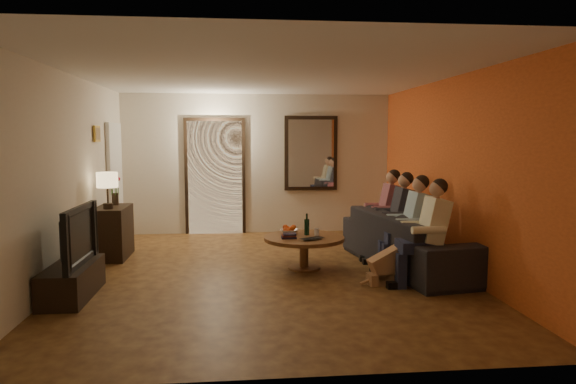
{
  "coord_description": "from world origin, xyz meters",
  "views": [
    {
      "loc": [
        -0.39,
        -6.64,
        1.78
      ],
      "look_at": [
        0.3,
        0.3,
        1.05
      ],
      "focal_mm": 32.0,
      "sensor_mm": 36.0,
      "label": 1
    }
  ],
  "objects": [
    {
      "name": "art_canvas",
      "position": [
        -2.46,
        1.3,
        1.85
      ],
      "size": [
        0.01,
        0.22,
        0.18
      ],
      "primitive_type": "cube",
      "color": "brown",
      "rests_on": "left_wall"
    },
    {
      "name": "dresser",
      "position": [
        -2.25,
        1.13,
        0.38
      ],
      "size": [
        0.45,
        0.86,
        0.77
      ],
      "primitive_type": "cube",
      "color": "black",
      "rests_on": "floor"
    },
    {
      "name": "left_wall",
      "position": [
        -2.5,
        0.0,
        1.3
      ],
      "size": [
        0.02,
        6.0,
        2.6
      ],
      "primitive_type": "cube",
      "color": "beige",
      "rests_on": "floor"
    },
    {
      "name": "orange_accent",
      "position": [
        2.49,
        0.0,
        1.3
      ],
      "size": [
        0.01,
        6.0,
        2.6
      ],
      "primitive_type": "cube",
      "color": "#CB5422",
      "rests_on": "right_wall"
    },
    {
      "name": "framed_art",
      "position": [
        -2.47,
        1.3,
        1.85
      ],
      "size": [
        0.03,
        0.28,
        0.24
      ],
      "primitive_type": "cube",
      "color": "#B28C33",
      "rests_on": "left_wall"
    },
    {
      "name": "laptop",
      "position": [
        0.61,
        -0.1,
        0.46
      ],
      "size": [
        0.39,
        0.35,
        0.03
      ],
      "primitive_type": "imported",
      "rotation": [
        0.0,
        0.0,
        0.51
      ],
      "color": "black",
      "rests_on": "coffee_table"
    },
    {
      "name": "flower_vase",
      "position": [
        -2.25,
        1.35,
        0.99
      ],
      "size": [
        0.14,
        0.14,
        0.44
      ],
      "primitive_type": null,
      "color": "#B1122B",
      "rests_on": "dresser"
    },
    {
      "name": "table_lamp",
      "position": [
        -2.25,
        0.91,
        1.04
      ],
      "size": [
        0.3,
        0.3,
        0.54
      ],
      "primitive_type": null,
      "color": "beige",
      "rests_on": "dresser"
    },
    {
      "name": "person_b",
      "position": [
        1.9,
        -0.15,
        0.6
      ],
      "size": [
        0.6,
        0.4,
        1.2
      ],
      "primitive_type": null,
      "color": "tan",
      "rests_on": "sofa"
    },
    {
      "name": "tv_stand",
      "position": [
        -2.25,
        -0.81,
        0.19
      ],
      "size": [
        0.45,
        1.12,
        0.37
      ],
      "primitive_type": "cube",
      "color": "black",
      "rests_on": "floor"
    },
    {
      "name": "person_c",
      "position": [
        1.9,
        0.45,
        0.6
      ],
      "size": [
        0.6,
        0.4,
        1.2
      ],
      "primitive_type": null,
      "color": "tan",
      "rests_on": "sofa"
    },
    {
      "name": "oranges",
      "position": [
        0.33,
        0.4,
        0.55
      ],
      "size": [
        0.2,
        0.2,
        0.08
      ],
      "primitive_type": null,
      "color": "#D74812",
      "rests_on": "bowl"
    },
    {
      "name": "back_wall",
      "position": [
        0.0,
        3.0,
        1.3
      ],
      "size": [
        5.0,
        0.02,
        2.6
      ],
      "primitive_type": "cube",
      "color": "beige",
      "rests_on": "floor"
    },
    {
      "name": "wine_bottle",
      "position": [
        0.56,
        0.28,
        0.6
      ],
      "size": [
        0.07,
        0.07,
        0.31
      ],
      "primitive_type": null,
      "color": "black",
      "rests_on": "coffee_table"
    },
    {
      "name": "ceiling",
      "position": [
        0.0,
        0.0,
        2.6
      ],
      "size": [
        5.0,
        6.0,
        0.01
      ],
      "primitive_type": "cube",
      "color": "white",
      "rests_on": "back_wall"
    },
    {
      "name": "white_door",
      "position": [
        -2.46,
        2.3,
        1.02
      ],
      "size": [
        0.06,
        0.85,
        2.04
      ],
      "primitive_type": "cube",
      "color": "white",
      "rests_on": "floor"
    },
    {
      "name": "door_trim",
      "position": [
        -0.8,
        2.97,
        1.05
      ],
      "size": [
        1.12,
        0.04,
        2.22
      ],
      "primitive_type": "cube",
      "color": "black",
      "rests_on": "floor"
    },
    {
      "name": "floor",
      "position": [
        0.0,
        0.0,
        0.0
      ],
      "size": [
        5.0,
        6.0,
        0.01
      ],
      "primitive_type": "cube",
      "color": "#432512",
      "rests_on": "ground"
    },
    {
      "name": "dog",
      "position": [
        1.43,
        -0.65,
        0.28
      ],
      "size": [
        0.59,
        0.33,
        0.56
      ],
      "primitive_type": null,
      "rotation": [
        0.0,
        0.0,
        0.17
      ],
      "color": "#9F6949",
      "rests_on": "floor"
    },
    {
      "name": "kitchen_doorway",
      "position": [
        -0.8,
        2.98,
        1.05
      ],
      "size": [
        1.0,
        0.06,
        2.1
      ],
      "primitive_type": "cube",
      "color": "#FFE0A5",
      "rests_on": "floor"
    },
    {
      "name": "person_a",
      "position": [
        1.9,
        -0.75,
        0.6
      ],
      "size": [
        0.6,
        0.4,
        1.2
      ],
      "primitive_type": null,
      "color": "tan",
      "rests_on": "sofa"
    },
    {
      "name": "right_wall",
      "position": [
        2.5,
        0.0,
        1.3
      ],
      "size": [
        0.02,
        6.0,
        2.6
      ],
      "primitive_type": "cube",
      "color": "beige",
      "rests_on": "floor"
    },
    {
      "name": "front_wall",
      "position": [
        0.0,
        -3.0,
        1.3
      ],
      "size": [
        5.0,
        0.02,
        2.6
      ],
      "primitive_type": "cube",
      "color": "beige",
      "rests_on": "floor"
    },
    {
      "name": "bowl",
      "position": [
        0.33,
        0.4,
        0.48
      ],
      "size": [
        0.26,
        0.26,
        0.06
      ],
      "primitive_type": "imported",
      "color": "white",
      "rests_on": "coffee_table"
    },
    {
      "name": "sofa",
      "position": [
        2.0,
        0.15,
        0.38
      ],
      "size": [
        2.73,
        1.42,
        0.76
      ],
      "primitive_type": "imported",
      "rotation": [
        0.0,
        0.0,
        1.73
      ],
      "color": "black",
      "rests_on": "floor"
    },
    {
      "name": "coffee_table",
      "position": [
        0.51,
        0.18,
        0.23
      ],
      "size": [
        1.31,
        1.31,
        0.45
      ],
      "primitive_type": "cylinder",
      "rotation": [
        0.0,
        0.0,
        0.22
      ],
      "color": "brown",
      "rests_on": "floor"
    },
    {
      "name": "mirror_glass",
      "position": [
        1.0,
        2.93,
        1.5
      ],
      "size": [
        0.86,
        0.02,
        1.26
      ],
      "primitive_type": "cube",
      "color": "white",
      "rests_on": "back_wall"
    },
    {
      "name": "person_d",
      "position": [
        1.9,
        1.05,
        0.6
      ],
      "size": [
        0.6,
        0.4,
        1.2
      ],
      "primitive_type": null,
      "color": "tan",
      "rests_on": "sofa"
    },
    {
      "name": "mirror_frame",
      "position": [
        1.0,
        2.96,
        1.5
      ],
      "size": [
        1.0,
        0.05,
        1.4
      ],
      "primitive_type": "cube",
      "color": "black",
      "rests_on": "back_wall"
    },
    {
      "name": "tv",
      "position": [
        -2.25,
        -0.81,
        0.7
      ],
      "size": [
        1.15,
        0.15,
        0.66
      ],
      "primitive_type": "imported",
      "rotation": [
        0.0,
        0.0,
        1.57
      ],
      "color": "black",
      "rests_on": "tv_stand"
    },
    {
      "name": "fridge_glimpse",
      "position": [
        -0.55,
        2.98,
        0.9
      ],
      "size": [
        0.45,
        0.03,
        1.7
      ],
      "primitive_type": "cube",
      "color": "silver",
      "rests_on": "floor"
    },
    {
      "name": "book_stack",
      "position": [
        0.29,
        0.08,
        0.48
      ],
      "size": [
        0.2,
        0.15,
        0.07
      ],
      "primitive_type": null,
      "color": "black",
      "rests_on": "coffee_table"
    },
    {
      "name": "wine_glass",
      "position": [
        0.69,
        0.23,
        0.5
      ],
      "size": [
        0.06,
        0.06,
        0.1
      ],
      "primitive_type": "cylinder",
      "color": "silver",
      "rests_on": "coffee_table"
    }
  ]
}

